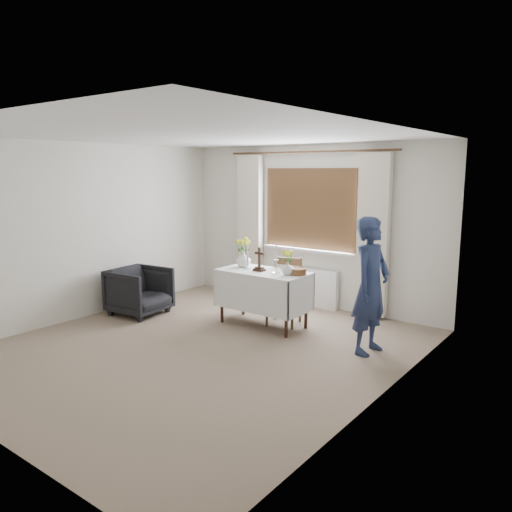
% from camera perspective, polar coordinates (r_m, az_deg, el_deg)
% --- Properties ---
extents(ground, '(5.00, 5.00, 0.00)m').
position_cam_1_polar(ground, '(6.13, -6.36, -10.40)').
color(ground, '#84715B').
rests_on(ground, ground).
extents(altar_table, '(1.24, 0.64, 0.76)m').
position_cam_1_polar(altar_table, '(6.84, 0.82, -4.86)').
color(altar_table, white).
rests_on(altar_table, ground).
extents(wooden_chair, '(0.52, 0.52, 0.92)m').
position_cam_1_polar(wooden_chair, '(6.88, 3.20, -4.12)').
color(wooden_chair, brown).
rests_on(wooden_chair, ground).
extents(armchair, '(0.84, 0.82, 0.70)m').
position_cam_1_polar(armchair, '(7.56, -13.17, -3.93)').
color(armchair, black).
rests_on(armchair, ground).
extents(person, '(0.42, 0.61, 1.59)m').
position_cam_1_polar(person, '(5.90, 12.99, -3.33)').
color(person, navy).
rests_on(person, ground).
extents(radiator, '(1.10, 0.10, 0.60)m').
position_cam_1_polar(radiator, '(7.90, 5.75, -3.50)').
color(radiator, silver).
rests_on(radiator, ground).
extents(wooden_cross, '(0.15, 0.11, 0.32)m').
position_cam_1_polar(wooden_cross, '(6.72, 0.38, -0.37)').
color(wooden_cross, black).
rests_on(wooden_cross, altar_table).
extents(candlestick_left, '(0.11, 0.11, 0.35)m').
position_cam_1_polar(candlestick_left, '(6.86, -0.97, -0.05)').
color(candlestick_left, silver).
rests_on(candlestick_left, altar_table).
extents(candlestick_right, '(0.12, 0.12, 0.38)m').
position_cam_1_polar(candlestick_right, '(6.56, 2.34, -0.37)').
color(candlestick_right, silver).
rests_on(candlestick_right, altar_table).
extents(flower_vase_left, '(0.26, 0.26, 0.22)m').
position_cam_1_polar(flower_vase_left, '(7.03, -1.44, -0.37)').
color(flower_vase_left, silver).
rests_on(flower_vase_left, altar_table).
extents(flower_vase_right, '(0.20, 0.20, 0.17)m').
position_cam_1_polar(flower_vase_right, '(6.50, 3.63, -1.42)').
color(flower_vase_right, silver).
rests_on(flower_vase_right, altar_table).
extents(wicker_basket, '(0.28, 0.28, 0.09)m').
position_cam_1_polar(wicker_basket, '(6.54, 4.78, -1.76)').
color(wicker_basket, brown).
rests_on(wicker_basket, altar_table).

